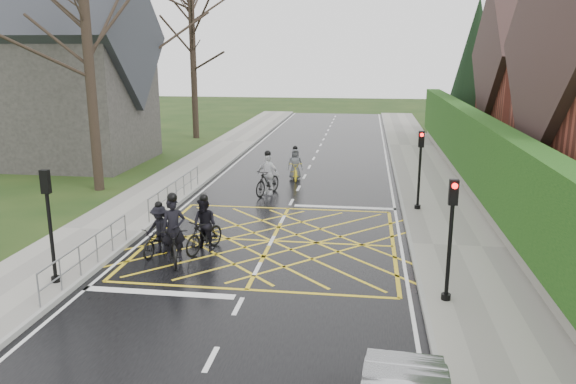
% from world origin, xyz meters
% --- Properties ---
extents(ground, '(120.00, 120.00, 0.00)m').
position_xyz_m(ground, '(0.00, 0.00, 0.00)').
color(ground, black).
rests_on(ground, ground).
extents(road, '(9.00, 80.00, 0.01)m').
position_xyz_m(road, '(0.00, 0.00, 0.01)').
color(road, black).
rests_on(road, ground).
extents(sidewalk_right, '(3.00, 80.00, 0.15)m').
position_xyz_m(sidewalk_right, '(6.00, 0.00, 0.07)').
color(sidewalk_right, gray).
rests_on(sidewalk_right, ground).
extents(sidewalk_left, '(3.00, 80.00, 0.15)m').
position_xyz_m(sidewalk_left, '(-6.00, 0.00, 0.07)').
color(sidewalk_left, gray).
rests_on(sidewalk_left, ground).
extents(stone_wall, '(0.50, 38.00, 0.70)m').
position_xyz_m(stone_wall, '(7.75, 6.00, 0.35)').
color(stone_wall, slate).
rests_on(stone_wall, ground).
extents(hedge, '(0.90, 38.00, 2.80)m').
position_xyz_m(hedge, '(7.75, 6.00, 2.10)').
color(hedge, '#113B10').
rests_on(hedge, stone_wall).
extents(house_far, '(9.80, 8.80, 10.30)m').
position_xyz_m(house_far, '(14.75, 18.00, 4.36)').
color(house_far, brown).
rests_on(house_far, ground).
extents(conifer, '(4.60, 4.60, 10.00)m').
position_xyz_m(conifer, '(10.75, 26.00, 4.99)').
color(conifer, black).
rests_on(conifer, ground).
extents(church, '(8.80, 7.80, 11.00)m').
position_xyz_m(church, '(-13.54, 12.00, 4.93)').
color(church, '#2D2B28').
rests_on(church, ground).
extents(tree_near, '(9.24, 9.24, 11.44)m').
position_xyz_m(tree_near, '(-9.00, 6.00, 7.91)').
color(tree_near, black).
rests_on(tree_near, ground).
extents(tree_mid, '(10.08, 10.08, 12.48)m').
position_xyz_m(tree_mid, '(-10.00, 14.00, 8.63)').
color(tree_mid, black).
rests_on(tree_mid, ground).
extents(tree_far, '(8.40, 8.40, 10.40)m').
position_xyz_m(tree_far, '(-9.30, 22.00, 7.19)').
color(tree_far, black).
rests_on(tree_far, ground).
extents(railing_south, '(0.05, 5.04, 1.03)m').
position_xyz_m(railing_south, '(-4.65, -3.50, 0.78)').
color(railing_south, slate).
rests_on(railing_south, ground).
extents(railing_north, '(0.05, 6.04, 1.03)m').
position_xyz_m(railing_north, '(-4.65, 4.00, 0.79)').
color(railing_north, slate).
rests_on(railing_north, ground).
extents(traffic_light_ne, '(0.24, 0.31, 3.21)m').
position_xyz_m(traffic_light_ne, '(5.10, 4.20, 1.66)').
color(traffic_light_ne, black).
rests_on(traffic_light_ne, ground).
extents(traffic_light_se, '(0.24, 0.31, 3.21)m').
position_xyz_m(traffic_light_se, '(5.10, -4.20, 1.66)').
color(traffic_light_se, black).
rests_on(traffic_light_se, ground).
extents(traffic_light_sw, '(0.24, 0.31, 3.21)m').
position_xyz_m(traffic_light_sw, '(-5.10, -4.50, 1.66)').
color(traffic_light_sw, black).
rests_on(traffic_light_sw, ground).
extents(cyclist_rear, '(1.55, 2.29, 2.10)m').
position_xyz_m(cyclist_rear, '(-2.61, -2.17, 0.68)').
color(cyclist_rear, black).
rests_on(cyclist_rear, ground).
extents(cyclist_back, '(1.15, 1.92, 1.86)m').
position_xyz_m(cyclist_back, '(-1.92, -1.25, 0.70)').
color(cyclist_back, black).
rests_on(cyclist_back, ground).
extents(cyclist_mid, '(1.09, 1.80, 1.67)m').
position_xyz_m(cyclist_mid, '(-3.26, -1.61, 0.61)').
color(cyclist_mid, black).
rests_on(cyclist_mid, ground).
extents(cyclist_front, '(1.21, 2.03, 1.97)m').
position_xyz_m(cyclist_front, '(-1.21, 6.18, 0.73)').
color(cyclist_front, black).
rests_on(cyclist_front, ground).
extents(cyclist_lead, '(0.96, 1.82, 1.68)m').
position_xyz_m(cyclist_lead, '(-0.40, 9.32, 0.58)').
color(cyclist_lead, yellow).
rests_on(cyclist_lead, ground).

